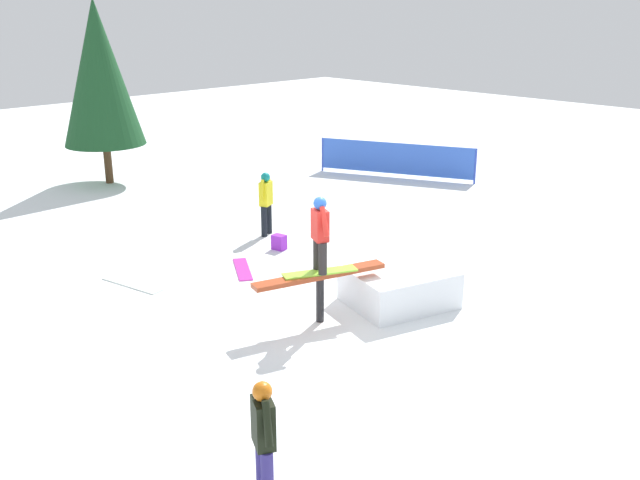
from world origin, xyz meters
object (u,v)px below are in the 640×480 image
rail_feature (320,281)px  loose_snowboard_magenta (243,269)px  pine_tree_near (99,73)px  main_rider_on_rail (320,235)px  bystander_black (264,435)px  backpack_on_snow (279,242)px  loose_snowboard_white (132,284)px  bystander_yellow (266,200)px

rail_feature → loose_snowboard_magenta: rail_feature is taller
loose_snowboard_magenta → pine_tree_near: bearing=20.5°
main_rider_on_rail → bystander_black: 4.80m
main_rider_on_rail → rail_feature: bearing=0.0°
backpack_on_snow → pine_tree_near: pine_tree_near is taller
rail_feature → main_rider_on_rail: 0.82m
loose_snowboard_white → loose_snowboard_magenta: bearing=-124.4°
bystander_black → rail_feature: bearing=155.2°
loose_snowboard_white → pine_tree_near: 9.43m
rail_feature → bystander_black: 4.74m
main_rider_on_rail → bystander_black: bearing=63.0°
main_rider_on_rail → pine_tree_near: pine_tree_near is taller
main_rider_on_rail → bystander_yellow: size_ratio=0.89×
loose_snowboard_white → loose_snowboard_magenta: size_ratio=1.11×
main_rider_on_rail → backpack_on_snow: (-2.01, -3.37, -1.42)m
bystander_yellow → backpack_on_snow: size_ratio=4.51×
loose_snowboard_magenta → pine_tree_near: pine_tree_near is taller
main_rider_on_rail → loose_snowboard_white: (1.48, -3.82, -1.58)m
rail_feature → backpack_on_snow: (-2.01, -3.37, -0.59)m
main_rider_on_rail → backpack_on_snow: size_ratio=3.99×
loose_snowboard_white → rail_feature: bearing=-170.4°
bystander_yellow → pine_tree_near: (0.11, -7.36, 2.47)m
bystander_black → pine_tree_near: pine_tree_near is taller
rail_feature → backpack_on_snow: 3.97m
bystander_yellow → loose_snowboard_white: (3.99, 0.57, -0.85)m
bystander_black → loose_snowboard_magenta: size_ratio=1.13×
main_rider_on_rail → loose_snowboard_magenta: bearing=-76.7°
rail_feature → bystander_yellow: bearing=-103.1°
bystander_yellow → backpack_on_snow: bystander_yellow is taller
main_rider_on_rail → loose_snowboard_magenta: size_ratio=1.04×
rail_feature → bystander_yellow: (-2.51, -4.38, 0.10)m
loose_snowboard_white → backpack_on_snow: bearing=-108.9°
backpack_on_snow → rail_feature: bearing=-41.7°
rail_feature → pine_tree_near: 12.26m
main_rider_on_rail → bystander_black: main_rider_on_rail is taller
main_rider_on_rail → pine_tree_near: size_ratio=0.25×
bystander_black → backpack_on_snow: (-5.75, -6.29, -0.66)m
rail_feature → loose_snowboard_magenta: bearing=-85.1°
rail_feature → pine_tree_near: bearing=-84.9°
bystander_black → backpack_on_snow: 8.55m
loose_snowboard_white → backpack_on_snow: size_ratio=4.29×
bystander_yellow → loose_snowboard_white: bystander_yellow is taller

